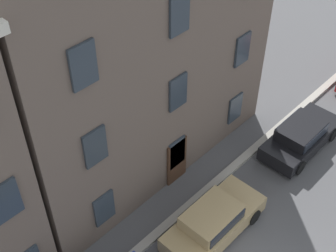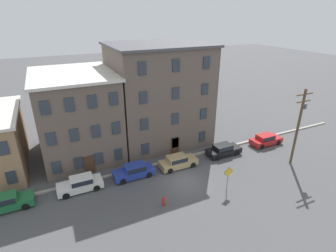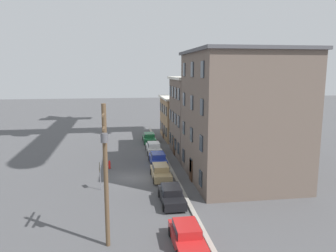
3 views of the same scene
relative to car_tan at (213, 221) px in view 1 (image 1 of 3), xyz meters
The scene contains 4 objects.
kerb_strip 1.74m from the car_tan, 112.40° to the left, with size 56.00×0.36×0.16m, color #9E998E.
apartment_far 9.88m from the car_tan, 82.00° to the left, with size 12.37×10.45×12.99m.
car_tan is the anchor object (origin of this frame).
car_black 6.45m from the car_tan, ahead, with size 4.40×1.92×1.43m.
Camera 1 is at (-8.41, -3.15, 15.38)m, focal length 50.00 mm.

